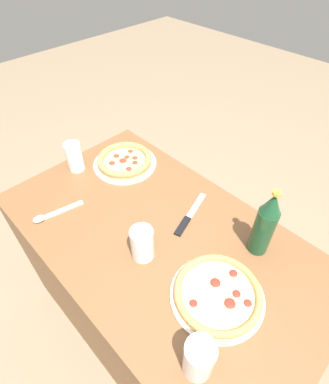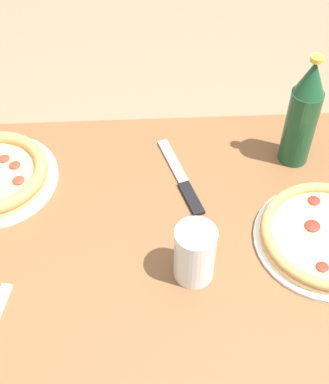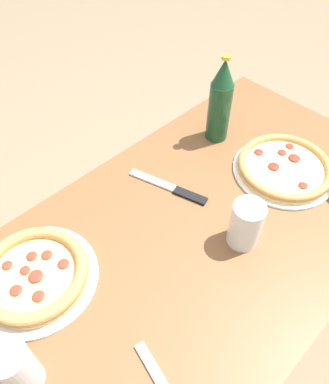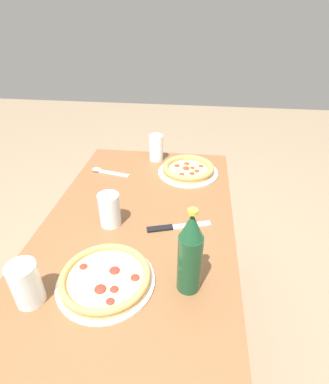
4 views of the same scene
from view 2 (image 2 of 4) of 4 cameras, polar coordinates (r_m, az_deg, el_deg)
ground_plane at (r=1.73m, az=1.00°, el=-19.36°), size 8.00×8.00×0.00m
table at (r=1.39m, az=1.21°, el=-13.61°), size 1.21×0.70×0.75m
pizza_margherita at (r=1.09m, az=16.92°, el=-4.48°), size 0.28×0.28×0.04m
glass_lemonade at (r=0.98m, az=3.23°, el=-6.79°), size 0.08×0.08×0.12m
beer_bottle at (r=1.17m, az=14.56°, el=8.04°), size 0.07×0.07×0.27m
knife at (r=1.16m, az=1.78°, el=1.36°), size 0.09×0.23×0.01m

